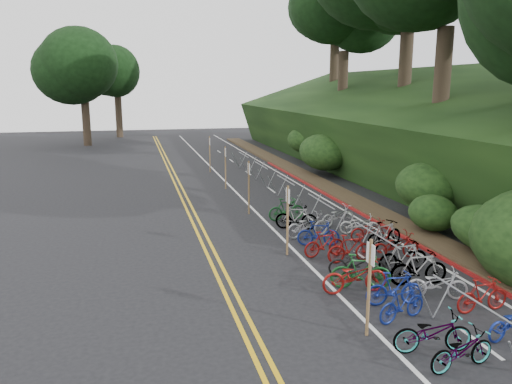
% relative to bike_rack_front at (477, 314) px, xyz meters
% --- Properties ---
extents(ground, '(120.00, 120.00, 0.00)m').
position_rel_bike_rack_front_xyz_m(ground, '(-2.75, 2.27, -0.87)').
color(ground, black).
rests_on(ground, ground).
extents(road_markings, '(7.47, 80.00, 0.01)m').
position_rel_bike_rack_front_xyz_m(road_markings, '(-2.12, 12.36, -0.87)').
color(road_markings, gold).
rests_on(road_markings, ground).
extents(red_curb, '(0.25, 28.00, 0.10)m').
position_rel_bike_rack_front_xyz_m(red_curb, '(2.95, 14.27, -0.82)').
color(red_curb, maroon).
rests_on(red_curb, ground).
extents(embankment, '(14.30, 48.14, 9.11)m').
position_rel_bike_rack_front_xyz_m(embankment, '(10.21, 21.30, 1.69)').
color(embankment, black).
rests_on(embankment, ground).
extents(tree_cluster, '(32.40, 54.00, 18.29)m').
position_rel_bike_rack_front_xyz_m(tree_cluster, '(7.01, 24.30, 10.55)').
color(tree_cluster, '#2D2319').
rests_on(tree_cluster, ground).
extents(bike_rack_front, '(1.14, 3.41, 1.17)m').
position_rel_bike_rack_front_xyz_m(bike_rack_front, '(0.00, 0.00, 0.00)').
color(bike_rack_front, gray).
rests_on(bike_rack_front, ground).
extents(bike_racks_rest, '(1.14, 23.00, 1.17)m').
position_rel_bike_rack_front_xyz_m(bike_racks_rest, '(0.25, 15.27, -0.02)').
color(bike_racks_rest, gray).
rests_on(bike_racks_rest, ground).
extents(signpost_near, '(0.08, 0.40, 2.40)m').
position_rel_bike_rack_front_xyz_m(signpost_near, '(-2.04, 1.22, 0.50)').
color(signpost_near, brown).
rests_on(signpost_near, ground).
extents(signposts_rest, '(0.08, 18.40, 2.50)m').
position_rel_bike_rack_front_xyz_m(signposts_rest, '(-2.15, 16.27, 0.56)').
color(signposts_rest, brown).
rests_on(signposts_rest, ground).
extents(bike_front, '(0.77, 1.98, 1.03)m').
position_rel_bike_rack_front_xyz_m(bike_front, '(-1.25, 3.63, -0.36)').
color(bike_front, maroon).
rests_on(bike_front, ground).
extents(bike_valet, '(3.50, 14.40, 1.08)m').
position_rel_bike_rack_front_xyz_m(bike_valet, '(0.20, 5.09, -0.39)').
color(bike_valet, slate).
rests_on(bike_valet, ground).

